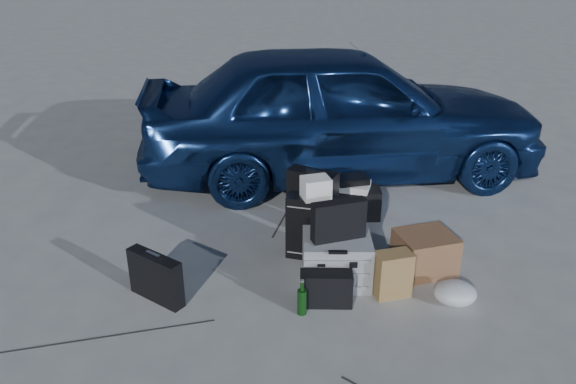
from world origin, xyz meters
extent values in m
plane|color=#ABABA6|center=(0.00, 0.00, 0.00)|extent=(60.00, 60.00, 0.00)
imported|color=navy|center=(0.27, 2.63, 0.75)|extent=(4.68, 2.60, 1.51)
cube|color=#9FA2A5|center=(0.22, 0.36, 0.19)|extent=(0.56, 0.47, 0.39)
cube|color=black|center=(0.22, 0.35, 0.54)|extent=(0.43, 0.26, 0.32)
cube|color=black|center=(-1.14, 0.01, 0.19)|extent=(0.47, 0.35, 0.38)
cube|color=black|center=(0.00, 1.20, 0.30)|extent=(0.49, 0.34, 0.60)
cube|color=black|center=(0.04, 0.71, 0.28)|extent=(0.50, 0.25, 0.57)
cube|color=white|center=(0.04, 0.70, 0.66)|extent=(0.27, 0.24, 0.18)
cube|color=black|center=(0.35, 1.50, 0.15)|extent=(0.62, 0.30, 0.30)
cube|color=white|center=(0.36, 1.51, 0.33)|extent=(0.41, 0.34, 0.06)
cube|color=black|center=(0.37, 1.51, 0.39)|extent=(0.34, 0.29, 0.06)
cube|color=olive|center=(0.64, 0.19, 0.18)|extent=(0.31, 0.25, 0.36)
cube|color=brown|center=(0.94, 0.56, 0.17)|extent=(0.55, 0.52, 0.33)
ellipsoid|color=silver|center=(1.11, 0.10, 0.09)|extent=(0.33, 0.28, 0.18)
cube|color=black|center=(0.14, 0.03, 0.14)|extent=(0.39, 0.16, 0.27)
cylinder|color=black|center=(-0.03, -0.10, 0.14)|extent=(0.09, 0.09, 0.27)
camera|label=1|loc=(0.09, -3.48, 2.52)|focal=35.00mm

